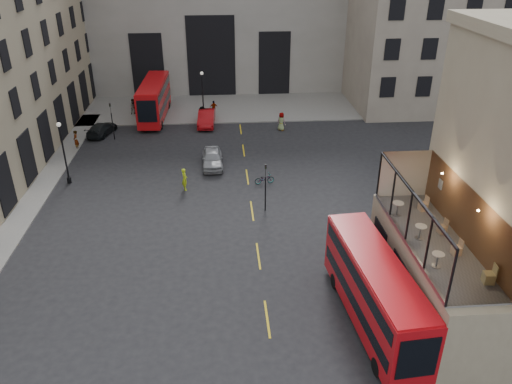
{
  "coord_description": "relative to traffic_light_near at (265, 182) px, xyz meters",
  "views": [
    {
      "loc": [
        -4.19,
        -20.79,
        18.44
      ],
      "look_at": [
        -1.91,
        9.26,
        3.0
      ],
      "focal_mm": 35.0,
      "sensor_mm": 36.0,
      "label": 1
    }
  ],
  "objects": [
    {
      "name": "pedestrian_e",
      "position": [
        -17.15,
        13.53,
        -1.47
      ],
      "size": [
        0.46,
        0.7,
        1.91
      ],
      "primitive_type": "imported",
      "rotation": [
        0.0,
        0.0,
        4.71
      ],
      "color": "gray",
      "rests_on": "ground"
    },
    {
      "name": "cafe_table_mid",
      "position": [
        6.85,
        -11.71,
        2.67
      ],
      "size": [
        0.6,
        0.6,
        0.75
      ],
      "color": "white",
      "rests_on": "cafe_floor"
    },
    {
      "name": "car_c",
      "position": [
        -15.51,
        17.48,
        -1.79
      ],
      "size": [
        2.89,
        4.7,
        1.27
      ],
      "primitive_type": "imported",
      "rotation": [
        0.0,
        0.0,
        2.87
      ],
      "color": "black",
      "rests_on": "ground"
    },
    {
      "name": "traffic_light_near",
      "position": [
        0.0,
        0.0,
        0.0
      ],
      "size": [
        0.16,
        0.2,
        3.8
      ],
      "color": "black",
      "rests_on": "ground"
    },
    {
      "name": "pedestrian_c",
      "position": [
        -3.84,
        23.3,
        -1.61
      ],
      "size": [
        1.0,
        0.52,
        1.63
      ],
      "primitive_type": "imported",
      "rotation": [
        0.0,
        0.0,
        3.27
      ],
      "color": "gray",
      "rests_on": "ground"
    },
    {
      "name": "cafe_table_far",
      "position": [
        6.48,
        -9.26,
        2.69
      ],
      "size": [
        0.63,
        0.63,
        0.78
      ],
      "color": "silver",
      "rests_on": "cafe_floor"
    },
    {
      "name": "cafe_chair_b",
      "position": [
        8.11,
        -13.27,
        2.43
      ],
      "size": [
        0.44,
        0.44,
        0.82
      ],
      "color": "#D9AA7D",
      "rests_on": "cafe_floor"
    },
    {
      "name": "host_frontage",
      "position": [
        7.5,
        -12.0,
        -0.17
      ],
      "size": [
        3.0,
        11.0,
        4.5
      ],
      "primitive_type": "cube",
      "color": "tan",
      "rests_on": "ground"
    },
    {
      "name": "cafe_chair_c",
      "position": [
        8.23,
        -11.26,
        2.42
      ],
      "size": [
        0.45,
        0.45,
        0.79
      ],
      "color": "tan",
      "rests_on": "cafe_floor"
    },
    {
      "name": "pedestrian_b",
      "position": [
        -5.11,
        20.55,
        -1.51
      ],
      "size": [
        1.32,
        1.31,
        1.83
      ],
      "primitive_type": "imported",
      "rotation": [
        0.0,
        0.0,
        0.78
      ],
      "color": "gray",
      "rests_on": "ground"
    },
    {
      "name": "cafe_chair_a",
      "position": [
        8.58,
        -15.54,
        2.46
      ],
      "size": [
        0.52,
        0.52,
        0.95
      ],
      "color": "tan",
      "rests_on": "cafe_floor"
    },
    {
      "name": "pavement_far",
      "position": [
        -5.0,
        26.0,
        -2.36
      ],
      "size": [
        40.0,
        12.0,
        0.12
      ],
      "primitive_type": "cube",
      "color": "slate",
      "rests_on": "ground"
    },
    {
      "name": "car_b",
      "position": [
        -4.65,
        19.6,
        -1.61
      ],
      "size": [
        1.95,
        5.0,
        1.62
      ],
      "primitive_type": "imported",
      "rotation": [
        0.0,
        0.0,
        -0.05
      ],
      "color": "#9E090E",
      "rests_on": "ground"
    },
    {
      "name": "car_a",
      "position": [
        -3.98,
        8.53,
        -1.66
      ],
      "size": [
        1.94,
        4.54,
        1.53
      ],
      "primitive_type": "imported",
      "rotation": [
        0.0,
        0.0,
        0.03
      ],
      "color": "gray",
      "rests_on": "ground"
    },
    {
      "name": "cafe_table_near",
      "position": [
        6.74,
        -14.19,
        2.66
      ],
      "size": [
        0.58,
        0.58,
        0.73
      ],
      "color": "silver",
      "rests_on": "cafe_floor"
    },
    {
      "name": "cafe_chair_d",
      "position": [
        8.14,
        -8.82,
        2.44
      ],
      "size": [
        0.49,
        0.49,
        0.87
      ],
      "color": "tan",
      "rests_on": "cafe_floor"
    },
    {
      "name": "street_lamp_b",
      "position": [
        -5.0,
        22.0,
        -0.03
      ],
      "size": [
        0.36,
        0.36,
        5.33
      ],
      "color": "black",
      "rests_on": "ground"
    },
    {
      "name": "building_right",
      "position": [
        21.0,
        27.97,
        7.97
      ],
      "size": [
        16.6,
        18.6,
        20.0
      ],
      "color": "#9F9380",
      "rests_on": "ground"
    },
    {
      "name": "street_lamp_a",
      "position": [
        -16.0,
        6.0,
        -0.03
      ],
      "size": [
        0.36,
        0.36,
        5.33
      ],
      "color": "black",
      "rests_on": "ground"
    },
    {
      "name": "bicycle",
      "position": [
        0.35,
        4.61,
        -1.99
      ],
      "size": [
        1.73,
        0.88,
        0.87
      ],
      "primitive_type": "imported",
      "rotation": [
        0.0,
        0.0,
        1.77
      ],
      "color": "gray",
      "rests_on": "ground"
    },
    {
      "name": "traffic_light_far",
      "position": [
        -14.0,
        16.0,
        0.0
      ],
      "size": [
        0.16,
        0.2,
        3.8
      ],
      "color": "black",
      "rests_on": "ground"
    },
    {
      "name": "pedestrian_a",
      "position": [
        -13.03,
        23.6,
        -1.44
      ],
      "size": [
        1.15,
        1.02,
        1.96
      ],
      "primitive_type": "imported",
      "rotation": [
        0.0,
        0.0,
        0.35
      ],
      "color": "gray",
      "rests_on": "ground"
    },
    {
      "name": "cafe_floor",
      "position": [
        7.5,
        -12.0,
        2.12
      ],
      "size": [
        3.0,
        10.0,
        0.1
      ],
      "primitive_type": "cube",
      "color": "slate",
      "rests_on": "host_frontage"
    },
    {
      "name": "pedestrian_d",
      "position": [
        3.32,
        17.38,
        -1.45
      ],
      "size": [
        1.13,
        1.08,
        1.95
      ],
      "primitive_type": "imported",
      "rotation": [
        0.0,
        0.0,
        2.47
      ],
      "color": "gray",
      "rests_on": "ground"
    },
    {
      "name": "gateway",
      "position": [
        -4.0,
        35.99,
        6.96
      ],
      "size": [
        35.0,
        10.6,
        18.0
      ],
      "color": "#A19D96",
      "rests_on": "ground"
    },
    {
      "name": "cyclist",
      "position": [
        -6.21,
        3.99,
        -1.49
      ],
      "size": [
        0.6,
        0.77,
        1.87
      ],
      "primitive_type": "imported",
      "rotation": [
        0.0,
        0.0,
        1.82
      ],
      "color": "#C1E317",
      "rests_on": "ground"
    },
    {
      "name": "ground",
      "position": [
        1.0,
        -12.0,
        -2.42
      ],
      "size": [
        140.0,
        140.0,
        0.0
      ],
      "primitive_type": "plane",
      "color": "black",
      "rests_on": "ground"
    },
    {
      "name": "bus_near",
      "position": [
        4.5,
        -12.65,
        -0.2
      ],
      "size": [
        3.1,
        10.09,
        3.97
      ],
      "color": "red",
      "rests_on": "ground"
    },
    {
      "name": "bus_far",
      "position": [
        -10.47,
        22.48,
        -0.07
      ],
      "size": [
        2.75,
        10.6,
        4.2
      ],
      "color": "red",
      "rests_on": "ground"
    }
  ]
}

